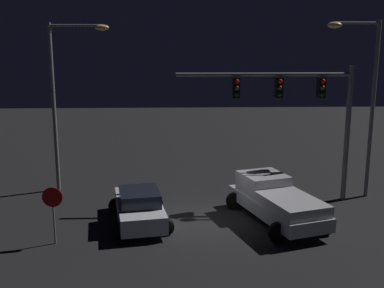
{
  "coord_description": "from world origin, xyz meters",
  "views": [
    {
      "loc": [
        -1.64,
        -18.22,
        7.12
      ],
      "look_at": [
        -0.83,
        1.56,
        3.04
      ],
      "focal_mm": 41.85,
      "sensor_mm": 36.0,
      "label": 1
    }
  ],
  "objects_px": {
    "pickup_truck": "(274,198)",
    "traffic_signal_gantry": "(299,100)",
    "street_lamp_left": "(65,87)",
    "street_lamp_right": "(364,89)",
    "car_sedan": "(139,207)",
    "stop_sign": "(53,204)"
  },
  "relations": [
    {
      "from": "stop_sign",
      "to": "street_lamp_right",
      "type": "bearing_deg",
      "value": 20.74
    },
    {
      "from": "pickup_truck",
      "to": "traffic_signal_gantry",
      "type": "bearing_deg",
      "value": -48.42
    },
    {
      "from": "street_lamp_right",
      "to": "stop_sign",
      "type": "relative_size",
      "value": 3.86
    },
    {
      "from": "traffic_signal_gantry",
      "to": "stop_sign",
      "type": "bearing_deg",
      "value": -155.59
    },
    {
      "from": "street_lamp_right",
      "to": "stop_sign",
      "type": "bearing_deg",
      "value": -159.26
    },
    {
      "from": "street_lamp_right",
      "to": "pickup_truck",
      "type": "bearing_deg",
      "value": -147.61
    },
    {
      "from": "pickup_truck",
      "to": "car_sedan",
      "type": "xyz_separation_m",
      "value": [
        -5.77,
        -0.13,
        -0.26
      ]
    },
    {
      "from": "street_lamp_left",
      "to": "stop_sign",
      "type": "bearing_deg",
      "value": -82.08
    },
    {
      "from": "pickup_truck",
      "to": "stop_sign",
      "type": "distance_m",
      "value": 9.07
    },
    {
      "from": "pickup_truck",
      "to": "street_lamp_right",
      "type": "xyz_separation_m",
      "value": [
        4.88,
        3.09,
        4.37
      ]
    },
    {
      "from": "car_sedan",
      "to": "street_lamp_right",
      "type": "bearing_deg",
      "value": -83.06
    },
    {
      "from": "pickup_truck",
      "to": "stop_sign",
      "type": "xyz_separation_m",
      "value": [
        -8.8,
        -2.09,
        0.56
      ]
    },
    {
      "from": "pickup_truck",
      "to": "traffic_signal_gantry",
      "type": "relative_size",
      "value": 0.69
    },
    {
      "from": "traffic_signal_gantry",
      "to": "street_lamp_left",
      "type": "distance_m",
      "value": 11.55
    },
    {
      "from": "street_lamp_left",
      "to": "street_lamp_right",
      "type": "distance_m",
      "value": 14.73
    },
    {
      "from": "pickup_truck",
      "to": "street_lamp_left",
      "type": "xyz_separation_m",
      "value": [
        -9.76,
        4.76,
        4.39
      ]
    },
    {
      "from": "street_lamp_right",
      "to": "car_sedan",
      "type": "bearing_deg",
      "value": -163.14
    },
    {
      "from": "street_lamp_left",
      "to": "traffic_signal_gantry",
      "type": "bearing_deg",
      "value": -10.64
    },
    {
      "from": "traffic_signal_gantry",
      "to": "street_lamp_right",
      "type": "distance_m",
      "value": 3.36
    },
    {
      "from": "stop_sign",
      "to": "pickup_truck",
      "type": "bearing_deg",
      "value": 13.33
    },
    {
      "from": "car_sedan",
      "to": "traffic_signal_gantry",
      "type": "bearing_deg",
      "value": -79.33
    },
    {
      "from": "car_sedan",
      "to": "pickup_truck",
      "type": "bearing_deg",
      "value": -98.6
    }
  ]
}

